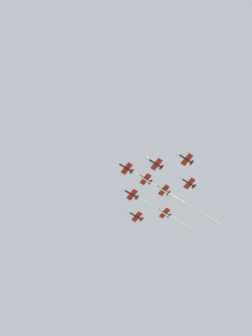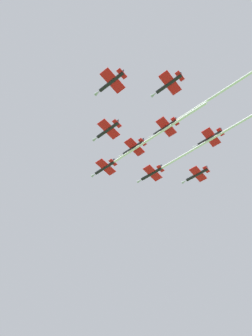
{
  "view_description": "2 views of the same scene",
  "coord_description": "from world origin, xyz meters",
  "px_view_note": "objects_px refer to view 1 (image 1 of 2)",
  "views": [
    {
      "loc": [
        33.73,
        -88.22,
        3.28
      ],
      "look_at": [
        15.42,
        19.24,
        207.83
      ],
      "focal_mm": 39.0,
      "sensor_mm": 36.0,
      "label": 1
    },
    {
      "loc": [
        100.06,
        17.81,
        110.72
      ],
      "look_at": [
        17.15,
        27.72,
        206.86
      ],
      "focal_mm": 33.91,
      "sensor_mm": 36.0,
      "label": 2
    }
  ],
  "objects_px": {
    "jet_starboard_outer": "(186,159)",
    "jet_starboard_trail": "(188,183)",
    "jet_port_inner": "(155,164)",
    "jet_lead": "(144,179)",
    "jet_port_outer": "(145,178)",
    "jet_center_rear": "(136,216)",
    "jet_port_trail": "(183,202)",
    "jet_starboard_inner": "(151,206)",
    "jet_tail_end": "(164,212)"
  },
  "relations": [
    {
      "from": "jet_port_outer",
      "to": "jet_starboard_trail",
      "type": "xyz_separation_m",
      "value": [
        27.86,
        8.13,
        0.09
      ]
    },
    {
      "from": "jet_port_outer",
      "to": "jet_starboard_outer",
      "type": "xyz_separation_m",
      "value": [
        27.53,
        -10.98,
        -2.39
      ]
    },
    {
      "from": "jet_port_inner",
      "to": "jet_tail_end",
      "type": "height_order",
      "value": "jet_tail_end"
    },
    {
      "from": "jet_port_inner",
      "to": "jet_port_outer",
      "type": "xyz_separation_m",
      "value": [
        -8.42,
        10.66,
        1.97
      ]
    },
    {
      "from": "jet_center_rear",
      "to": "jet_starboard_trail",
      "type": "xyz_separation_m",
      "value": [
        37.9,
        -19.76,
        0.98
      ]
    },
    {
      "from": "jet_port_outer",
      "to": "jet_center_rear",
      "type": "distance_m",
      "value": 29.66
    },
    {
      "from": "jet_starboard_inner",
      "to": "jet_center_rear",
      "type": "height_order",
      "value": "jet_center_rear"
    },
    {
      "from": "jet_lead",
      "to": "jet_port_outer",
      "type": "distance_m",
      "value": 1.22
    },
    {
      "from": "jet_lead",
      "to": "jet_starboard_inner",
      "type": "relative_size",
      "value": 0.92
    },
    {
      "from": "jet_center_rear",
      "to": "jet_starboard_trail",
      "type": "relative_size",
      "value": 1.0
    },
    {
      "from": "jet_starboard_outer",
      "to": "jet_starboard_trail",
      "type": "distance_m",
      "value": 19.27
    },
    {
      "from": "jet_starboard_outer",
      "to": "jet_starboard_trail",
      "type": "xyz_separation_m",
      "value": [
        0.32,
        19.11,
        2.48
      ]
    },
    {
      "from": "jet_starboard_inner",
      "to": "jet_port_trail",
      "type": "xyz_separation_m",
      "value": [
        21.27,
        1.76,
        2.36
      ]
    },
    {
      "from": "jet_center_rear",
      "to": "jet_port_trail",
      "type": "bearing_deg",
      "value": -144.35
    },
    {
      "from": "jet_starboard_outer",
      "to": "jet_port_trail",
      "type": "relative_size",
      "value": 0.24
    },
    {
      "from": "jet_starboard_outer",
      "to": "jet_tail_end",
      "type": "xyz_separation_m",
      "value": [
        -18.47,
        38.55,
        0.86
      ]
    },
    {
      "from": "jet_starboard_inner",
      "to": "jet_center_rear",
      "type": "relative_size",
      "value": 4.09
    },
    {
      "from": "jet_lead",
      "to": "jet_starboard_outer",
      "type": "xyz_separation_m",
      "value": [
        28.01,
        -10.52,
        -1.36
      ]
    },
    {
      "from": "jet_lead",
      "to": "jet_starboard_trail",
      "type": "bearing_deg",
      "value": -117.16
    },
    {
      "from": "jet_port_outer",
      "to": "jet_starboard_trail",
      "type": "distance_m",
      "value": 29.02
    },
    {
      "from": "jet_lead",
      "to": "jet_center_rear",
      "type": "height_order",
      "value": "jet_center_rear"
    },
    {
      "from": "jet_starboard_outer",
      "to": "jet_center_rear",
      "type": "height_order",
      "value": "jet_center_rear"
    },
    {
      "from": "jet_lead",
      "to": "jet_port_outer",
      "type": "height_order",
      "value": "jet_port_outer"
    },
    {
      "from": "jet_starboard_trail",
      "to": "jet_lead",
      "type": "bearing_deg",
      "value": 62.84
    },
    {
      "from": "jet_lead",
      "to": "jet_port_trail",
      "type": "distance_m",
      "value": 32.23
    },
    {
      "from": "jet_lead",
      "to": "jet_tail_end",
      "type": "height_order",
      "value": "jet_lead"
    },
    {
      "from": "jet_port_inner",
      "to": "jet_starboard_outer",
      "type": "relative_size",
      "value": 1.0
    },
    {
      "from": "jet_lead",
      "to": "jet_starboard_inner",
      "type": "xyz_separation_m",
      "value": [
        1.9,
        20.63,
        -1.47
      ]
    },
    {
      "from": "jet_port_inner",
      "to": "jet_starboard_inner",
      "type": "bearing_deg",
      "value": -31.23
    },
    {
      "from": "jet_starboard_outer",
      "to": "jet_port_inner",
      "type": "bearing_deg",
      "value": 45.0
    },
    {
      "from": "jet_port_trail",
      "to": "jet_starboard_inner",
      "type": "bearing_deg",
      "value": 50.7
    },
    {
      "from": "jet_center_rear",
      "to": "jet_starboard_outer",
      "type": "bearing_deg",
      "value": -180.0
    },
    {
      "from": "jet_port_inner",
      "to": "jet_starboard_trail",
      "type": "relative_size",
      "value": 1.0
    },
    {
      "from": "jet_starboard_inner",
      "to": "jet_port_trail",
      "type": "bearing_deg",
      "value": -129.3
    },
    {
      "from": "jet_port_outer",
      "to": "jet_port_trail",
      "type": "height_order",
      "value": "jet_port_outer"
    },
    {
      "from": "jet_starboard_trail",
      "to": "jet_port_inner",
      "type": "bearing_deg",
      "value": 90.0
    },
    {
      "from": "jet_starboard_trail",
      "to": "jet_tail_end",
      "type": "xyz_separation_m",
      "value": [
        -18.79,
        19.44,
        -1.62
      ]
    },
    {
      "from": "jet_port_inner",
      "to": "jet_port_trail",
      "type": "bearing_deg",
      "value": -67.67
    },
    {
      "from": "jet_port_trail",
      "to": "jet_starboard_trail",
      "type": "relative_size",
      "value": 4.14
    },
    {
      "from": "jet_port_trail",
      "to": "jet_starboard_trail",
      "type": "distance_m",
      "value": 14.74
    },
    {
      "from": "jet_starboard_inner",
      "to": "jet_port_outer",
      "type": "height_order",
      "value": "jet_port_outer"
    },
    {
      "from": "jet_starboard_inner",
      "to": "jet_port_trail",
      "type": "height_order",
      "value": "jet_port_trail"
    },
    {
      "from": "jet_starboard_inner",
      "to": "jet_port_outer",
      "type": "bearing_deg",
      "value": 131.95
    },
    {
      "from": "jet_port_trail",
      "to": "jet_tail_end",
      "type": "distance_m",
      "value": 14.8
    },
    {
      "from": "jet_port_outer",
      "to": "jet_tail_end",
      "type": "relative_size",
      "value": 1.0
    },
    {
      "from": "jet_starboard_outer",
      "to": "jet_center_rear",
      "type": "xyz_separation_m",
      "value": [
        -37.58,
        38.87,
        1.49
      ]
    },
    {
      "from": "jet_port_trail",
      "to": "jet_tail_end",
      "type": "height_order",
      "value": "jet_port_trail"
    },
    {
      "from": "jet_port_trail",
      "to": "jet_tail_end",
      "type": "xyz_separation_m",
      "value": [
        -13.62,
        5.64,
        -1.4
      ]
    },
    {
      "from": "jet_starboard_trail",
      "to": "jet_port_outer",
      "type": "bearing_deg",
      "value": 62.24
    },
    {
      "from": "jet_tail_end",
      "to": "jet_starboard_inner",
      "type": "bearing_deg",
      "value": 90.0
    }
  ]
}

